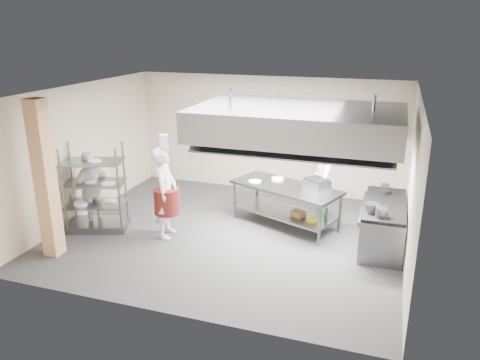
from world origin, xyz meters
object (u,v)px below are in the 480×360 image
(chef_plating, at_px, (91,189))
(pass_rack, at_px, (95,188))
(cooking_range, at_px, (383,226))
(chef_line, at_px, (319,181))
(stockpot, at_px, (372,208))
(island, at_px, (285,206))
(chef_head, at_px, (165,193))
(griddle, at_px, (317,185))

(chef_plating, bearing_deg, pass_rack, 71.06)
(cooking_range, relative_size, chef_line, 1.13)
(chef_line, bearing_deg, stockpot, 51.27)
(cooking_range, xyz_separation_m, chef_plating, (-6.08, -0.96, 0.42))
(island, bearing_deg, pass_rack, -137.38)
(pass_rack, distance_m, stockpot, 5.68)
(pass_rack, bearing_deg, island, 1.15)
(chef_plating, xyz_separation_m, stockpot, (5.86, 0.41, 0.15))
(island, relative_size, chef_plating, 1.43)
(stockpot, bearing_deg, chef_plating, -176.02)
(chef_head, bearing_deg, stockpot, -95.26)
(island, xyz_separation_m, griddle, (0.68, -0.11, 0.58))
(chef_line, height_order, stockpot, chef_line)
(griddle, bearing_deg, chef_plating, -128.34)
(island, distance_m, chef_head, 2.62)
(pass_rack, distance_m, griddle, 4.68)
(griddle, bearing_deg, chef_head, -120.28)
(island, bearing_deg, stockpot, -4.41)
(chef_plating, bearing_deg, stockpot, 110.54)
(chef_line, bearing_deg, cooking_range, 68.26)
(chef_line, xyz_separation_m, griddle, (0.08, -0.76, 0.15))
(chef_line, relative_size, stockpot, 7.22)
(stockpot, bearing_deg, island, 153.96)
(cooking_range, relative_size, chef_plating, 1.20)
(chef_line, distance_m, chef_plating, 5.00)
(cooking_range, height_order, chef_head, chef_head)
(chef_head, distance_m, griddle, 3.14)
(island, bearing_deg, chef_plating, -140.16)
(island, bearing_deg, griddle, 12.48)
(chef_line, xyz_separation_m, stockpot, (1.26, -1.55, 0.10))
(cooking_range, height_order, griddle, griddle)
(cooking_range, distance_m, chef_head, 4.43)
(chef_head, xyz_separation_m, chef_line, (2.82, 1.96, -0.07))
(chef_head, relative_size, griddle, 3.82)
(pass_rack, xyz_separation_m, stockpot, (5.66, 0.55, 0.05))
(cooking_range, xyz_separation_m, chef_line, (-1.48, 1.00, 0.46))
(island, relative_size, cooking_range, 1.19)
(chef_line, relative_size, chef_plating, 1.06)
(chef_plating, distance_m, griddle, 4.84)
(griddle, xyz_separation_m, stockpot, (1.18, -0.80, -0.05))
(cooking_range, xyz_separation_m, stockpot, (-0.22, -0.55, 0.56))
(chef_head, height_order, stockpot, chef_head)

